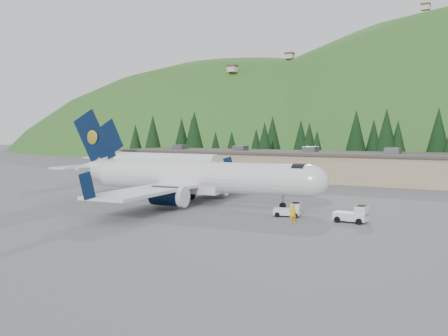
% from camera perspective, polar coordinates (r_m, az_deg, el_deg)
% --- Properties ---
extents(ground, '(600.00, 600.00, 0.00)m').
position_cam_1_polar(ground, '(61.60, -2.85, -4.05)').
color(ground, '#5D5D62').
extents(airliner, '(35.74, 33.60, 11.85)m').
position_cam_1_polar(airliner, '(61.73, -3.72, -1.09)').
color(airliner, white).
rests_on(airliner, ground).
extents(second_airliner, '(27.50, 11.00, 10.05)m').
position_cam_1_polar(second_airliner, '(93.64, -8.18, 0.72)').
color(second_airliner, white).
rests_on(second_airliner, ground).
extents(baggage_tug_a, '(2.96, 2.16, 1.44)m').
position_cam_1_polar(baggage_tug_a, '(52.18, 7.50, -4.83)').
color(baggage_tug_a, silver).
rests_on(baggage_tug_a, ground).
extents(baggage_tug_b, '(3.19, 1.97, 1.68)m').
position_cam_1_polar(baggage_tug_b, '(49.89, 14.61, -5.20)').
color(baggage_tug_b, silver).
rests_on(baggage_tug_b, ground).
extents(terminal_building, '(71.00, 17.00, 6.10)m').
position_cam_1_polar(terminal_building, '(97.12, 7.07, 0.43)').
color(terminal_building, '#9C8768').
rests_on(terminal_building, ground).
extents(ramp_worker, '(0.83, 0.78, 1.91)m').
position_cam_1_polar(ramp_worker, '(48.35, 7.86, -5.16)').
color(ramp_worker, yellow).
rests_on(ramp_worker, ground).
extents(tree_line, '(110.77, 18.17, 13.20)m').
position_cam_1_polar(tree_line, '(118.96, 11.07, 3.20)').
color(tree_line, black).
rests_on(tree_line, ground).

